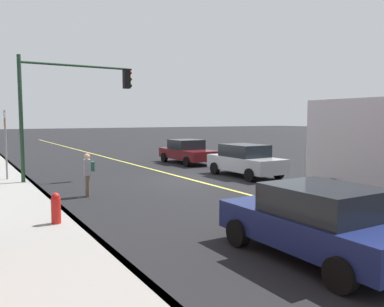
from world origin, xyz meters
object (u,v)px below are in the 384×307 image
Objects in this scene: car_navy at (318,221)px; street_sign_post at (6,141)px; car_silver at (245,160)px; traffic_light_mast at (69,96)px; fire_hydrant at (56,211)px; car_maroon at (188,152)px; pedestrian_with_backpack at (88,172)px.

street_sign_post reaches higher than car_navy.
traffic_light_mast reaches higher than car_silver.
street_sign_post reaches higher than fire_hydrant.
car_silver reaches higher than car_maroon.
car_maroon is 1.41× the size of street_sign_post.
car_silver is 1.03× the size of car_navy.
car_navy is 0.76× the size of traffic_light_mast.
traffic_light_mast reaches higher than car_maroon.
car_maroon is 17.01m from car_navy.
car_silver is at bearing 176.40° from car_maroon.
car_navy is 6.30m from fire_hydrant.
traffic_light_mast is at bearing -16.34° from fire_hydrant.
fire_hydrant is at bearing 40.14° from car_navy.
car_navy is at bearing -165.76° from pedestrian_with_backpack.
pedestrian_with_backpack reaches higher than car_silver.
car_silver is 10.88m from street_sign_post.
car_navy is 1.30× the size of street_sign_post.
car_maroon is 9.32m from traffic_light_mast.
pedestrian_with_backpack is at bearing 175.47° from traffic_light_mast.
car_maroon is 0.82× the size of traffic_light_mast.
car_maroon is 15.04m from fire_hydrant.
fire_hydrant is (-7.43, 2.18, -3.30)m from traffic_light_mast.
traffic_light_mast reaches higher than street_sign_post.
car_navy is 14.15m from street_sign_post.
car_navy is 4.34× the size of fire_hydrant.
traffic_light_mast is (12.24, 1.88, 3.00)m from car_navy.
traffic_light_mast is 3.35m from street_sign_post.
car_silver is 4.46× the size of fire_hydrant.
car_maroon is (6.26, -0.39, -0.06)m from car_silver.
street_sign_post is 8.72m from fire_hydrant.
fire_hydrant is at bearing 137.22° from car_maroon.
pedestrian_with_backpack is (8.56, 2.17, 0.13)m from car_navy.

